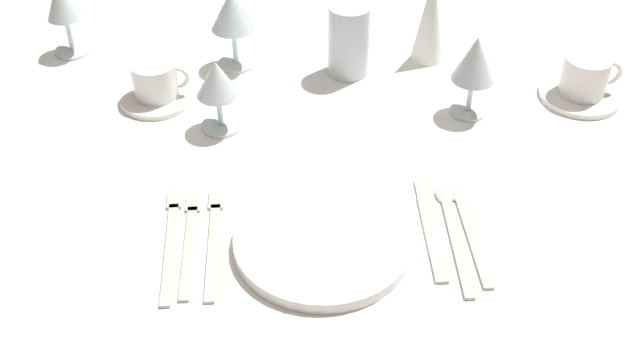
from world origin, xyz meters
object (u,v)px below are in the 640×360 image
(wine_glass_right, at_px, (232,14))
(fork_outer, at_px, (214,238))
(drink_tumbler, at_px, (349,40))
(wine_glass_far, at_px, (475,62))
(dinner_plate, at_px, (323,242))
(spoon_soup, at_px, (452,225))
(wine_glass_left, at_px, (62,4))
(coffee_cup_left, at_px, (586,75))
(fork_inner, at_px, (190,238))
(coffee_cup_right, at_px, (156,79))
(fork_salad, at_px, (171,239))
(napkin_folded, at_px, (431,16))
(wine_glass_centre, at_px, (217,83))
(dinner_knife, at_px, (430,231))
(spoon_dessert, at_px, (467,221))

(wine_glass_right, bearing_deg, fork_outer, -91.18)
(drink_tumbler, bearing_deg, wine_glass_far, -35.13)
(fork_outer, distance_m, drink_tumbler, 0.49)
(dinner_plate, relative_size, fork_outer, 1.12)
(spoon_soup, xyz_separation_m, wine_glass_left, (-0.64, 0.51, 0.10))
(coffee_cup_left, height_order, wine_glass_left, wine_glass_left)
(dinner_plate, height_order, wine_glass_far, wine_glass_far)
(fork_inner, bearing_deg, dinner_plate, -5.98)
(dinner_plate, distance_m, coffee_cup_right, 0.46)
(dinner_plate, distance_m, coffee_cup_left, 0.59)
(fork_outer, distance_m, spoon_soup, 0.34)
(fork_salad, bearing_deg, napkin_folded, 48.22)
(coffee_cup_left, bearing_deg, wine_glass_centre, -173.66)
(fork_inner, height_order, drink_tumbler, drink_tumbler)
(fork_inner, relative_size, wine_glass_right, 1.44)
(coffee_cup_left, bearing_deg, fork_inner, -152.67)
(fork_salad, height_order, coffee_cup_right, coffee_cup_right)
(spoon_soup, height_order, wine_glass_centre, wine_glass_centre)
(dinner_plate, bearing_deg, fork_salad, 174.93)
(fork_salad, distance_m, drink_tumbler, 0.52)
(coffee_cup_right, bearing_deg, wine_glass_right, 40.20)
(dinner_plate, height_order, coffee_cup_right, coffee_cup_right)
(napkin_folded, bearing_deg, dinner_plate, -113.25)
(dinner_knife, bearing_deg, coffee_cup_right, 140.60)
(wine_glass_right, bearing_deg, dinner_plate, -73.45)
(fork_inner, bearing_deg, coffee_cup_left, 27.33)
(wine_glass_left, height_order, wine_glass_right, wine_glass_right)
(wine_glass_centre, relative_size, napkin_folded, 0.72)
(fork_outer, height_order, napkin_folded, napkin_folded)
(wine_glass_right, xyz_separation_m, drink_tumbler, (0.21, -0.03, -0.04))
(dinner_knife, relative_size, drink_tumbler, 1.60)
(coffee_cup_left, bearing_deg, fork_outer, -151.45)
(napkin_folded, bearing_deg, spoon_dessert, -90.47)
(dinner_plate, height_order, spoon_dessert, dinner_plate)
(coffee_cup_left, bearing_deg, spoon_soup, -130.91)
(fork_salad, distance_m, wine_glass_left, 0.58)
(coffee_cup_left, xyz_separation_m, wine_glass_right, (-0.61, 0.13, 0.06))
(coffee_cup_right, distance_m, napkin_folded, 0.50)
(coffee_cup_right, distance_m, wine_glass_right, 0.18)
(wine_glass_far, bearing_deg, dinner_plate, -129.34)
(drink_tumbler, bearing_deg, fork_salad, -122.36)
(fork_outer, bearing_deg, wine_glass_left, 120.15)
(dinner_knife, distance_m, napkin_folded, 0.48)
(fork_outer, xyz_separation_m, wine_glass_far, (0.41, 0.29, 0.10))
(wine_glass_left, bearing_deg, coffee_cup_right, -42.42)
(fork_inner, relative_size, wine_glass_left, 1.45)
(spoon_dessert, xyz_separation_m, drink_tumbler, (-0.15, 0.41, 0.06))
(wine_glass_left, bearing_deg, fork_outer, -59.85)
(spoon_soup, xyz_separation_m, wine_glass_centre, (-0.34, 0.25, 0.08))
(fork_inner, distance_m, wine_glass_right, 0.48)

